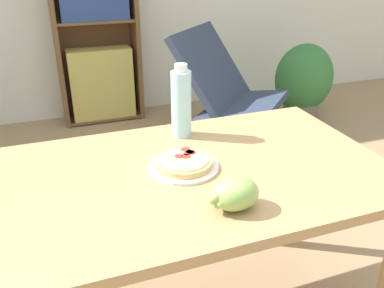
{
  "coord_description": "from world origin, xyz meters",
  "views": [
    {
      "loc": [
        -0.37,
        -1.03,
        1.38
      ],
      "look_at": [
        0.06,
        0.14,
        0.79
      ],
      "focal_mm": 38.0,
      "sensor_mm": 36.0,
      "label": 1
    }
  ],
  "objects_px": {
    "pizza_on_plate": "(184,164)",
    "drink_bottle": "(181,103)",
    "lounge_chair_far": "(231,113)",
    "grape_bunch": "(234,194)",
    "bookshelf": "(96,30)",
    "potted_plant_floor": "(303,81)"
  },
  "relations": [
    {
      "from": "pizza_on_plate",
      "to": "drink_bottle",
      "type": "bearing_deg",
      "value": 72.96
    },
    {
      "from": "drink_bottle",
      "to": "lounge_chair_far",
      "type": "height_order",
      "value": "drink_bottle"
    },
    {
      "from": "grape_bunch",
      "to": "bookshelf",
      "type": "relative_size",
      "value": 0.09
    },
    {
      "from": "pizza_on_plate",
      "to": "potted_plant_floor",
      "type": "bearing_deg",
      "value": 46.05
    },
    {
      "from": "grape_bunch",
      "to": "lounge_chair_far",
      "type": "relative_size",
      "value": 0.15
    },
    {
      "from": "bookshelf",
      "to": "potted_plant_floor",
      "type": "height_order",
      "value": "bookshelf"
    },
    {
      "from": "lounge_chair_far",
      "to": "potted_plant_floor",
      "type": "distance_m",
      "value": 0.93
    },
    {
      "from": "drink_bottle",
      "to": "lounge_chair_far",
      "type": "bearing_deg",
      "value": 56.34
    },
    {
      "from": "lounge_chair_far",
      "to": "bookshelf",
      "type": "distance_m",
      "value": 1.34
    },
    {
      "from": "grape_bunch",
      "to": "drink_bottle",
      "type": "relative_size",
      "value": 0.54
    },
    {
      "from": "potted_plant_floor",
      "to": "bookshelf",
      "type": "bearing_deg",
      "value": 160.38
    },
    {
      "from": "pizza_on_plate",
      "to": "potted_plant_floor",
      "type": "xyz_separation_m",
      "value": [
        1.71,
        1.77,
        -0.4
      ]
    },
    {
      "from": "lounge_chair_far",
      "to": "potted_plant_floor",
      "type": "height_order",
      "value": "lounge_chair_far"
    },
    {
      "from": "grape_bunch",
      "to": "potted_plant_floor",
      "type": "relative_size",
      "value": 0.23
    },
    {
      "from": "pizza_on_plate",
      "to": "lounge_chair_far",
      "type": "bearing_deg",
      "value": 58.99
    },
    {
      "from": "lounge_chair_far",
      "to": "drink_bottle",
      "type": "bearing_deg",
      "value": -168.51
    },
    {
      "from": "pizza_on_plate",
      "to": "lounge_chair_far",
      "type": "distance_m",
      "value": 1.71
    },
    {
      "from": "drink_bottle",
      "to": "potted_plant_floor",
      "type": "distance_m",
      "value": 2.29
    },
    {
      "from": "pizza_on_plate",
      "to": "bookshelf",
      "type": "distance_m",
      "value": 2.37
    },
    {
      "from": "bookshelf",
      "to": "potted_plant_floor",
      "type": "bearing_deg",
      "value": -19.62
    },
    {
      "from": "drink_bottle",
      "to": "potted_plant_floor",
      "type": "relative_size",
      "value": 0.42
    },
    {
      "from": "lounge_chair_far",
      "to": "bookshelf",
      "type": "relative_size",
      "value": 0.59
    }
  ]
}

